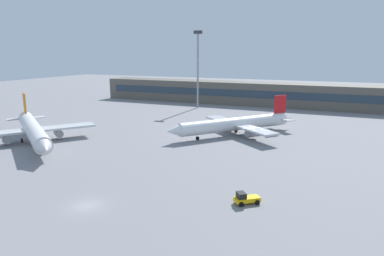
{
  "coord_description": "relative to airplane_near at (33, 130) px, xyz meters",
  "views": [
    {
      "loc": [
        31.31,
        -35.59,
        20.76
      ],
      "look_at": [
        -1.27,
        40.0,
        3.0
      ],
      "focal_mm": 32.78,
      "sensor_mm": 36.0,
      "label": 1
    }
  ],
  "objects": [
    {
      "name": "ground_plane",
      "position": [
        34.21,
        17.15,
        -3.09
      ],
      "size": [
        400.0,
        400.0,
        0.0
      ],
      "primitive_type": "plane",
      "color": "gray"
    },
    {
      "name": "terminal_building",
      "position": [
        34.21,
        81.59,
        1.41
      ],
      "size": [
        135.84,
        12.13,
        9.0
      ],
      "color": "#5B564C",
      "rests_on": "ground_plane"
    },
    {
      "name": "airplane_near",
      "position": [
        0.0,
        0.0,
        0.0
      ],
      "size": [
        34.71,
        27.72,
        10.14
      ],
      "color": "silver",
      "rests_on": "ground_plane"
    },
    {
      "name": "airplane_mid",
      "position": [
        40.93,
        26.3,
        -0.21
      ],
      "size": [
        26.79,
        31.51,
        9.45
      ],
      "color": "silver",
      "rests_on": "ground_plane"
    },
    {
      "name": "baggage_tug_yellow",
      "position": [
        54.28,
        -13.43,
        -2.3
      ],
      "size": [
        3.74,
        3.43,
        1.75
      ],
      "color": "#F2B20C",
      "rests_on": "ground_plane"
    },
    {
      "name": "floodlight_tower_west",
      "position": [
        14.74,
        64.89,
        13.32
      ],
      "size": [
        3.2,
        0.8,
        28.7
      ],
      "color": "gray",
      "rests_on": "ground_plane"
    }
  ]
}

